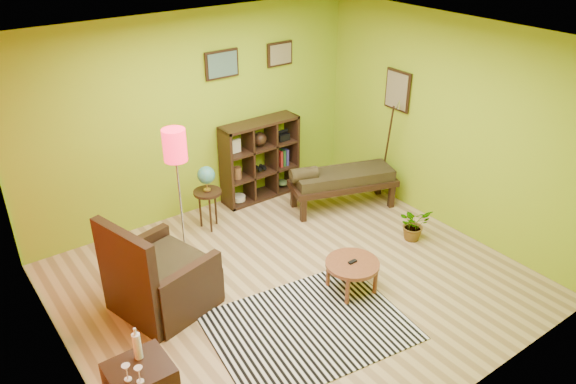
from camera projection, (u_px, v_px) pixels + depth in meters
ground at (294, 282)px, 6.61m from camera, size 5.00×5.00×0.00m
room_shell at (287, 143)px, 5.73m from camera, size 5.04×4.54×2.82m
zebra_rug at (309, 326)px, 5.93m from camera, size 2.20×1.77×0.01m
coffee_table at (352, 266)px, 6.34m from camera, size 0.61×0.61×0.40m
armchair at (158, 281)px, 6.06m from camera, size 1.14×1.14×1.15m
floor_lamp at (176, 159)px, 6.20m from camera, size 0.27×0.27×1.81m
globe_table at (207, 182)px, 7.39m from camera, size 0.38×0.38×0.92m
cube_shelf at (261, 160)px, 8.26m from camera, size 1.20×0.35×1.20m
bench at (341, 179)px, 8.01m from camera, size 1.62×1.01×0.71m
potted_plant at (413, 227)px, 7.38m from camera, size 0.49×0.52×0.35m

